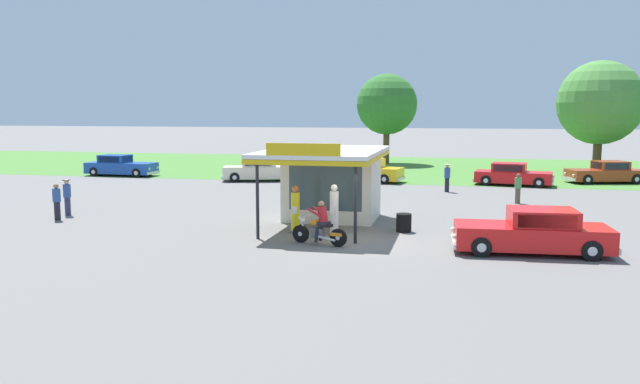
# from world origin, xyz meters

# --- Properties ---
(ground_plane) EXTENTS (300.00, 300.00, 0.00)m
(ground_plane) POSITION_xyz_m (0.00, 0.00, 0.00)
(ground_plane) COLOR slate
(grass_verge_strip) EXTENTS (120.00, 24.00, 0.01)m
(grass_verge_strip) POSITION_xyz_m (0.00, 30.00, 0.00)
(grass_verge_strip) COLOR #477A33
(grass_verge_strip) RESTS_ON ground
(service_station_kiosk) EXTENTS (4.57, 7.11, 3.59)m
(service_station_kiosk) POSITION_xyz_m (-1.60, 4.09, 1.85)
(service_station_kiosk) COLOR silver
(service_station_kiosk) RESTS_ON ground
(gas_pump_nearside) EXTENTS (0.44, 0.44, 1.86)m
(gas_pump_nearside) POSITION_xyz_m (-2.37, 1.05, 0.85)
(gas_pump_nearside) COLOR slate
(gas_pump_nearside) RESTS_ON ground
(gas_pump_offside) EXTENTS (0.44, 0.44, 1.94)m
(gas_pump_offside) POSITION_xyz_m (-0.83, 1.05, 0.89)
(gas_pump_offside) COLOR slate
(gas_pump_offside) RESTS_ON ground
(motorcycle_with_rider) EXTENTS (2.11, 0.85, 1.58)m
(motorcycle_with_rider) POSITION_xyz_m (-0.95, -0.87, 0.65)
(motorcycle_with_rider) COLOR black
(motorcycle_with_rider) RESTS_ON ground
(featured_classic_sedan) EXTENTS (5.31, 2.23, 1.50)m
(featured_classic_sedan) POSITION_xyz_m (6.29, -0.57, 0.69)
(featured_classic_sedan) COLOR red
(featured_classic_sedan) RESTS_ON ground
(parked_car_back_row_centre) EXTENTS (5.35, 2.03, 1.53)m
(parked_car_back_row_centre) POSITION_xyz_m (-20.41, 18.99, 0.69)
(parked_car_back_row_centre) COLOR #19479E
(parked_car_back_row_centre) RESTS_ON ground
(parked_car_back_row_far_right) EXTENTS (5.42, 3.11, 1.58)m
(parked_car_back_row_far_right) POSITION_xyz_m (-9.38, 18.08, 0.72)
(parked_car_back_row_far_right) COLOR beige
(parked_car_back_row_far_right) RESTS_ON ground
(parked_car_back_row_centre_right) EXTENTS (5.27, 3.16, 1.45)m
(parked_car_back_row_centre_right) POSITION_xyz_m (13.29, 21.90, 0.66)
(parked_car_back_row_centre_right) COLOR #993819
(parked_car_back_row_centre_right) RESTS_ON ground
(parked_car_second_row_spare) EXTENTS (5.60, 2.79, 1.57)m
(parked_car_second_row_spare) POSITION_xyz_m (-2.42, 19.11, 0.70)
(parked_car_second_row_spare) COLOR gold
(parked_car_second_row_spare) RESTS_ON ground
(parked_car_back_row_far_left) EXTENTS (5.08, 2.61, 1.42)m
(parked_car_back_row_far_left) POSITION_xyz_m (7.16, 19.17, 0.66)
(parked_car_back_row_far_left) COLOR red
(parked_car_back_row_far_left) RESTS_ON ground
(bystander_leaning_by_kiosk) EXTENTS (0.36, 0.36, 1.65)m
(bystander_leaning_by_kiosk) POSITION_xyz_m (3.14, 14.87, 0.89)
(bystander_leaning_by_kiosk) COLOR black
(bystander_leaning_by_kiosk) RESTS_ON ground
(bystander_standing_back_lot) EXTENTS (0.34, 0.34, 1.55)m
(bystander_standing_back_lot) POSITION_xyz_m (6.79, 11.01, 0.81)
(bystander_standing_back_lot) COLOR brown
(bystander_standing_back_lot) RESTS_ON ground
(bystander_strolling_foreground) EXTENTS (0.34, 0.34, 1.61)m
(bystander_strolling_foreground) POSITION_xyz_m (-13.20, 1.49, 0.85)
(bystander_strolling_foreground) COLOR black
(bystander_strolling_foreground) RESTS_ON ground
(bystander_admiring_sedan) EXTENTS (0.36, 0.36, 1.65)m
(bystander_admiring_sedan) POSITION_xyz_m (-13.54, 2.71, 0.88)
(bystander_admiring_sedan) COLOR #2D3351
(bystander_admiring_sedan) RESTS_ON ground
(tree_oak_centre) EXTENTS (5.39, 5.39, 8.00)m
(tree_oak_centre) POSITION_xyz_m (-2.62, 33.77, 5.28)
(tree_oak_centre) COLOR brown
(tree_oak_centre) RESTS_ON ground
(tree_oak_right) EXTENTS (6.32, 6.32, 8.50)m
(tree_oak_right) POSITION_xyz_m (14.07, 28.83, 5.32)
(tree_oak_right) COLOR brown
(tree_oak_right) RESTS_ON ground
(spare_tire_stack) EXTENTS (0.60, 0.60, 0.72)m
(spare_tire_stack) POSITION_xyz_m (1.74, 2.17, 0.36)
(spare_tire_stack) COLOR black
(spare_tire_stack) RESTS_ON ground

